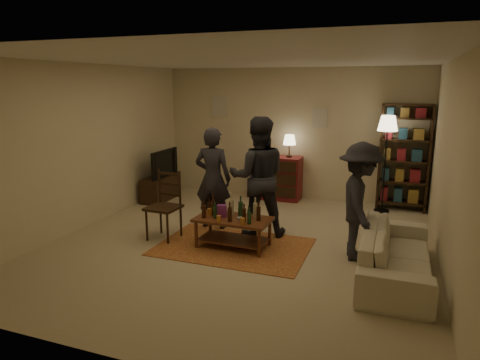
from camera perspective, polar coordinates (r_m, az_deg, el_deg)
The scene contains 13 objects.
floor at distance 6.56m, azimuth 0.15°, elevation -8.47°, with size 6.00×6.00×0.00m, color #C6B793.
room_shell at distance 9.16m, azimuth 2.80°, elevation 9.20°, with size 6.00×6.00×6.00m.
rug at distance 6.42m, azimuth -0.91°, elevation -8.87°, with size 2.20×1.50×0.01m, color maroon.
coffee_table at distance 6.30m, azimuth -1.01°, elevation -5.51°, with size 1.11×0.63×0.79m.
dining_chair at distance 6.75m, azimuth -9.88°, elevation -2.93°, with size 0.50×0.50×1.08m.
tv_stand at distance 9.03m, azimuth -10.54°, elevation -0.22°, with size 0.40×1.00×1.06m.
dresser at distance 8.96m, azimuth 4.98°, elevation 0.45°, with size 1.00×0.50×1.36m.
bookshelf at distance 8.63m, azimuth 21.00°, elevation 2.95°, with size 0.90×0.34×2.02m.
floor_lamp at distance 8.29m, azimuth 19.06°, elevation 6.29°, with size 0.36×0.36×1.81m.
sofa at distance 5.73m, azimuth 20.09°, elevation -9.23°, with size 2.08×0.81×0.61m, color beige.
person_left at distance 7.05m, azimuth -3.64°, elevation 0.21°, with size 0.62×0.41×1.69m, color #26252C.
person_right at distance 6.70m, azimuth 2.40°, elevation 0.41°, with size 0.92×0.71×1.89m, color #23242A.
person_by_sofa at distance 6.00m, azimuth 15.73°, elevation -2.83°, with size 1.05×0.60×1.62m, color #23232A.
Camera 1 is at (2.11, -5.74, 2.36)m, focal length 32.00 mm.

